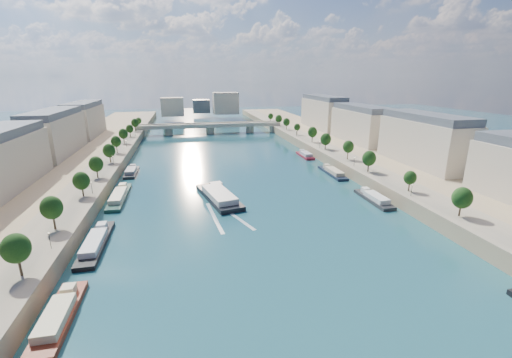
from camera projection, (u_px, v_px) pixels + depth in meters
name	position (u px, v px, depth m)	size (l,w,h in m)	color
ground	(232.00, 175.00, 156.99)	(700.00, 700.00, 0.00)	#0D2B39
quay_left	(60.00, 179.00, 141.88)	(44.00, 520.00, 5.00)	#9E8460
quay_right	(375.00, 162.00, 170.65)	(44.00, 520.00, 5.00)	#9E8460
pave_left	(98.00, 171.00, 144.14)	(14.00, 520.00, 0.10)	gray
pave_right	(348.00, 158.00, 166.92)	(14.00, 520.00, 0.10)	gray
trees_left	(103.00, 158.00, 144.85)	(4.80, 268.80, 8.26)	#382B1E
trees_right	(336.00, 144.00, 174.32)	(4.80, 268.80, 8.26)	#382B1E
lamps_left	(104.00, 171.00, 134.89)	(0.36, 200.36, 4.28)	black
lamps_right	(335.00, 151.00, 169.91)	(0.36, 200.36, 4.28)	black
buildings_left	(31.00, 142.00, 146.49)	(16.00, 226.00, 23.20)	#BAAB8F
buildings_right	(388.00, 130.00, 180.46)	(16.00, 226.00, 23.20)	#BAAB8F
skyline	(205.00, 105.00, 358.93)	(79.00, 42.00, 22.00)	#BAAB8F
bridge	(210.00, 127.00, 269.20)	(112.00, 12.00, 8.15)	#C1B79E
tour_barge	(219.00, 196.00, 125.81)	(15.43, 32.23, 4.21)	black
wake	(224.00, 216.00, 110.70)	(13.20, 25.99, 0.04)	silver
moored_barges_left	(110.00, 215.00, 109.28)	(5.00, 122.20, 3.60)	maroon
moored_barges_right	(366.00, 194.00, 129.68)	(5.00, 162.24, 3.60)	black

